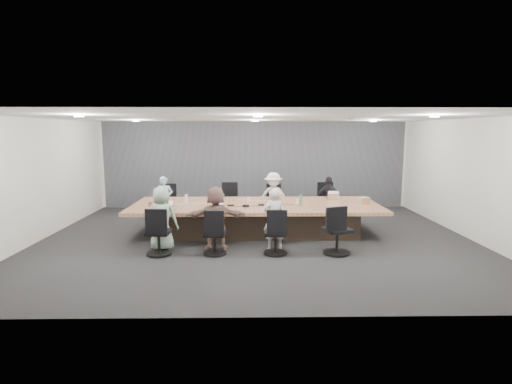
{
  "coord_description": "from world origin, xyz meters",
  "views": [
    {
      "loc": [
        -0.15,
        -9.09,
        2.51
      ],
      "look_at": [
        0.0,
        0.4,
        1.05
      ],
      "focal_mm": 28.0,
      "sensor_mm": 36.0,
      "label": 1
    }
  ],
  "objects_px": {
    "canvas_bag": "(363,200)",
    "bottle_green_right": "(300,200)",
    "laptop_5": "(218,210)",
    "laptop_6": "(273,210)",
    "chair_3": "(325,204)",
    "chair_5": "(215,237)",
    "laptop_2": "(275,198)",
    "person_3": "(328,199)",
    "mug_brown": "(150,204)",
    "person_6": "(274,219)",
    "laptop_3": "(332,198)",
    "person_2": "(273,197)",
    "laptop_4": "(167,210)",
    "chair_2": "(273,205)",
    "person_4": "(162,218)",
    "stapler": "(246,206)",
    "chair_0": "(167,205)",
    "person_5": "(216,218)",
    "snack_packet": "(365,203)",
    "chair_4": "(159,236)",
    "bottle_green_left": "(168,196)",
    "conference_table": "(256,217)",
    "bottle_clear": "(186,199)",
    "chair_1": "(230,204)",
    "chair_7": "(337,234)",
    "person_0": "(164,199)",
    "chair_6": "(275,237)"
  },
  "relations": [
    {
      "from": "chair_3",
      "to": "chair_5",
      "type": "relative_size",
      "value": 1.18
    },
    {
      "from": "chair_5",
      "to": "bottle_green_right",
      "type": "xyz_separation_m",
      "value": [
        1.93,
        1.43,
        0.51
      ]
    },
    {
      "from": "bottle_green_right",
      "to": "snack_packet",
      "type": "height_order",
      "value": "bottle_green_right"
    },
    {
      "from": "person_5",
      "to": "snack_packet",
      "type": "relative_size",
      "value": 8.21
    },
    {
      "from": "laptop_2",
      "to": "bottle_green_left",
      "type": "height_order",
      "value": "bottle_green_left"
    },
    {
      "from": "laptop_6",
      "to": "person_6",
      "type": "bearing_deg",
      "value": -92.8
    },
    {
      "from": "person_6",
      "to": "bottle_green_right",
      "type": "bearing_deg",
      "value": -128.7
    },
    {
      "from": "chair_0",
      "to": "laptop_6",
      "type": "bearing_deg",
      "value": 134.43
    },
    {
      "from": "chair_3",
      "to": "bottle_clear",
      "type": "distance_m",
      "value": 4.11
    },
    {
      "from": "person_3",
      "to": "mug_brown",
      "type": "bearing_deg",
      "value": -173.31
    },
    {
      "from": "chair_7",
      "to": "person_0",
      "type": "distance_m",
      "value": 5.16
    },
    {
      "from": "bottle_clear",
      "to": "laptop_5",
      "type": "bearing_deg",
      "value": -45.21
    },
    {
      "from": "person_6",
      "to": "person_4",
      "type": "bearing_deg",
      "value": -6.18
    },
    {
      "from": "chair_4",
      "to": "snack_packet",
      "type": "height_order",
      "value": "chair_4"
    },
    {
      "from": "person_0",
      "to": "canvas_bag",
      "type": "xyz_separation_m",
      "value": [
        5.16,
        -1.34,
        0.18
      ]
    },
    {
      "from": "chair_3",
      "to": "stapler",
      "type": "bearing_deg",
      "value": 35.61
    },
    {
      "from": "bottle_green_right",
      "to": "bottle_clear",
      "type": "xyz_separation_m",
      "value": [
        -2.76,
        0.31,
        -0.02
      ]
    },
    {
      "from": "chair_1",
      "to": "conference_table",
      "type": "bearing_deg",
      "value": 116.37
    },
    {
      "from": "bottle_clear",
      "to": "laptop_2",
      "type": "bearing_deg",
      "value": 18.93
    },
    {
      "from": "bottle_green_right",
      "to": "person_4",
      "type": "bearing_deg",
      "value": -160.57
    },
    {
      "from": "chair_4",
      "to": "person_4",
      "type": "bearing_deg",
      "value": 93.52
    },
    {
      "from": "bottle_green_right",
      "to": "chair_0",
      "type": "bearing_deg",
      "value": 151.14
    },
    {
      "from": "laptop_3",
      "to": "chair_5",
      "type": "bearing_deg",
      "value": 42.4
    },
    {
      "from": "chair_5",
      "to": "bottle_green_left",
      "type": "xyz_separation_m",
      "value": [
        -1.36,
        2.17,
        0.5
      ]
    },
    {
      "from": "person_3",
      "to": "laptop_6",
      "type": "xyz_separation_m",
      "value": [
        -1.67,
        -2.15,
        0.12
      ]
    },
    {
      "from": "laptop_6",
      "to": "canvas_bag",
      "type": "bearing_deg",
      "value": 16.86
    },
    {
      "from": "laptop_5",
      "to": "laptop_2",
      "type": "bearing_deg",
      "value": 50.01
    },
    {
      "from": "bottle_green_left",
      "to": "canvas_bag",
      "type": "distance_m",
      "value": 4.89
    },
    {
      "from": "laptop_5",
      "to": "laptop_6",
      "type": "xyz_separation_m",
      "value": [
        1.24,
        0.0,
        0.0
      ]
    },
    {
      "from": "person_2",
      "to": "laptop_4",
      "type": "distance_m",
      "value": 3.31
    },
    {
      "from": "chair_4",
      "to": "bottle_green_right",
      "type": "xyz_separation_m",
      "value": [
        3.06,
        1.43,
        0.48
      ]
    },
    {
      "from": "conference_table",
      "to": "canvas_bag",
      "type": "relative_size",
      "value": 21.21
    },
    {
      "from": "chair_4",
      "to": "chair_6",
      "type": "relative_size",
      "value": 1.06
    },
    {
      "from": "person_6",
      "to": "canvas_bag",
      "type": "bearing_deg",
      "value": -155.27
    },
    {
      "from": "person_6",
      "to": "person_2",
      "type": "bearing_deg",
      "value": -99.15
    },
    {
      "from": "canvas_bag",
      "to": "bottle_green_right",
      "type": "bearing_deg",
      "value": -169.87
    },
    {
      "from": "chair_6",
      "to": "person_4",
      "type": "bearing_deg",
      "value": 175.9
    },
    {
      "from": "chair_3",
      "to": "person_5",
      "type": "xyz_separation_m",
      "value": [
        -2.9,
        -3.05,
        0.26
      ]
    },
    {
      "from": "chair_2",
      "to": "chair_4",
      "type": "relative_size",
      "value": 0.99
    },
    {
      "from": "laptop_3",
      "to": "canvas_bag",
      "type": "relative_size",
      "value": 1.05
    },
    {
      "from": "chair_3",
      "to": "chair_5",
      "type": "height_order",
      "value": "chair_3"
    },
    {
      "from": "chair_2",
      "to": "laptop_6",
      "type": "xyz_separation_m",
      "value": [
        -0.14,
        -2.5,
        0.36
      ]
    },
    {
      "from": "chair_0",
      "to": "laptop_6",
      "type": "xyz_separation_m",
      "value": [
        2.89,
        -2.5,
        0.35
      ]
    },
    {
      "from": "chair_4",
      "to": "canvas_bag",
      "type": "relative_size",
      "value": 2.8
    },
    {
      "from": "person_5",
      "to": "chair_1",
      "type": "bearing_deg",
      "value": -96.27
    },
    {
      "from": "laptop_2",
      "to": "stapler",
      "type": "relative_size",
      "value": 2.18
    },
    {
      "from": "person_6",
      "to": "stapler",
      "type": "relative_size",
      "value": 8.67
    },
    {
      "from": "conference_table",
      "to": "person_6",
      "type": "height_order",
      "value": "person_6"
    },
    {
      "from": "chair_7",
      "to": "laptop_6",
      "type": "relative_size",
      "value": 3.0
    },
    {
      "from": "laptop_2",
      "to": "chair_7",
      "type": "bearing_deg",
      "value": 123.54
    }
  ]
}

